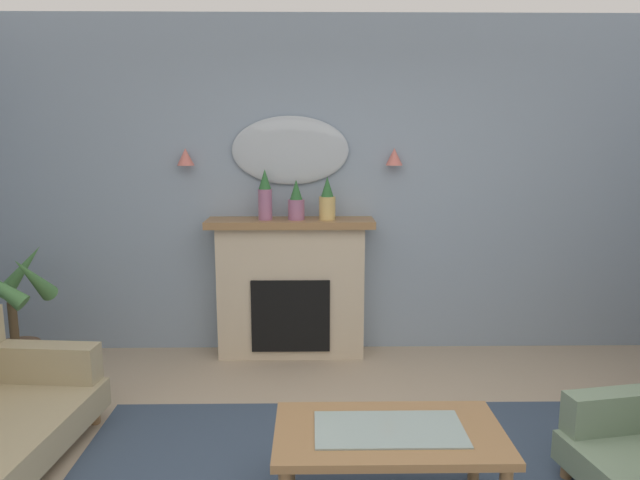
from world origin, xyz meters
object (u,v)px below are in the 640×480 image
at_px(wall_sconce_right, 394,157).
at_px(coffee_table, 389,441).
at_px(fireplace, 291,289).
at_px(wall_sconce_left, 186,157).
at_px(mantel_vase_left, 327,201).
at_px(mantel_vase_right, 265,196).
at_px(mantel_vase_centre, 296,203).
at_px(wall_mirror, 290,150).
at_px(potted_plant_tall_palm, 13,323).

bearing_deg(wall_sconce_right, coffee_table, -97.99).
relative_size(fireplace, wall_sconce_left, 9.71).
xyz_separation_m(fireplace, coffee_table, (0.54, -2.10, -0.19)).
bearing_deg(wall_sconce_left, mantel_vase_left, -5.96).
distance_m(mantel_vase_right, mantel_vase_centre, 0.26).
bearing_deg(wall_mirror, mantel_vase_right, -139.64).
distance_m(fireplace, coffee_table, 2.18).
bearing_deg(wall_mirror, coffee_table, -76.39).
bearing_deg(mantel_vase_right, potted_plant_tall_palm, -164.54).
xyz_separation_m(mantel_vase_centre, coffee_table, (0.49, -2.07, -0.91)).
bearing_deg(fireplace, coffee_table, -75.51).
bearing_deg(potted_plant_tall_palm, mantel_vase_centre, 13.68).
height_order(mantel_vase_centre, wall_sconce_left, wall_sconce_left).
bearing_deg(potted_plant_tall_palm, wall_mirror, 18.41).
relative_size(mantel_vase_left, wall_sconce_left, 2.47).
xyz_separation_m(mantel_vase_right, wall_sconce_left, (-0.65, 0.12, 0.31)).
relative_size(fireplace, coffee_table, 1.24).
bearing_deg(fireplace, wall_sconce_left, 173.84).
distance_m(mantel_vase_right, coffee_table, 2.40).
relative_size(wall_sconce_left, wall_sconce_right, 1.00).
relative_size(wall_mirror, coffee_table, 0.87).
distance_m(mantel_vase_centre, mantel_vase_left, 0.25).
relative_size(mantel_vase_right, mantel_vase_left, 1.18).
height_order(wall_mirror, wall_sconce_right, wall_mirror).
relative_size(wall_sconce_left, potted_plant_tall_palm, 0.13).
bearing_deg(mantel_vase_left, mantel_vase_centre, 180.00).
bearing_deg(wall_sconce_left, wall_mirror, 3.37).
distance_m(mantel_vase_right, wall_mirror, 0.44).
xyz_separation_m(fireplace, mantel_vase_centre, (0.05, -0.03, 0.73)).
relative_size(fireplace, mantel_vase_right, 3.34).
height_order(mantel_vase_left, wall_mirror, wall_mirror).
bearing_deg(mantel_vase_left, wall_mirror, 150.46).
height_order(coffee_table, potted_plant_tall_palm, potted_plant_tall_palm).
relative_size(mantel_vase_right, coffee_table, 0.37).
distance_m(mantel_vase_right, wall_sconce_left, 0.73).
bearing_deg(wall_mirror, potted_plant_tall_palm, -161.59).
height_order(wall_sconce_left, wall_sconce_right, same).
bearing_deg(mantel_vase_left, fireplace, 174.61).
relative_size(wall_mirror, potted_plant_tall_palm, 0.92).
relative_size(mantel_vase_left, wall_mirror, 0.36).
bearing_deg(potted_plant_tall_palm, fireplace, 14.75).
height_order(mantel_vase_right, wall_mirror, wall_mirror).
height_order(mantel_vase_left, coffee_table, mantel_vase_left).
relative_size(wall_mirror, wall_sconce_left, 6.86).
bearing_deg(fireplace, wall_sconce_right, 6.16).
xyz_separation_m(mantel_vase_right, mantel_vase_left, (0.50, 0.00, -0.04)).
distance_m(wall_mirror, potted_plant_tall_palm, 2.48).
height_order(mantel_vase_right, coffee_table, mantel_vase_right).
height_order(wall_sconce_left, potted_plant_tall_palm, wall_sconce_left).
relative_size(mantel_vase_left, potted_plant_tall_palm, 0.33).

